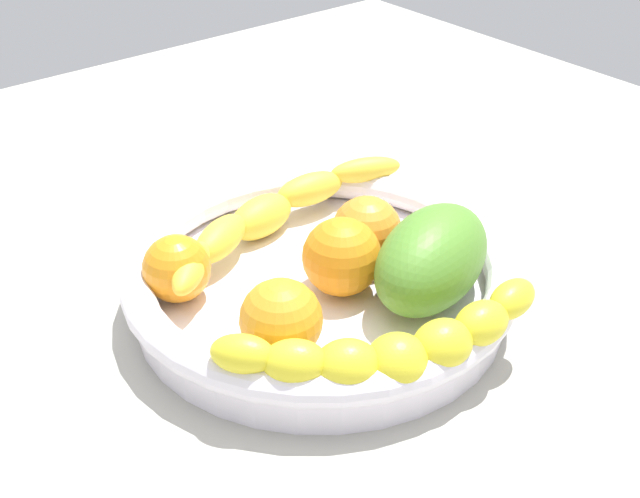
# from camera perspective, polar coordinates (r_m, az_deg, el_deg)

# --- Properties ---
(kitchen_counter) EXTENTS (1.20, 1.20, 0.03)m
(kitchen_counter) POSITION_cam_1_polar(r_m,az_deg,el_deg) (0.68, 0.00, -4.82)
(kitchen_counter) COLOR #ACAA9E
(kitchen_counter) RESTS_ON ground
(fruit_bowl) EXTENTS (0.30, 0.30, 0.05)m
(fruit_bowl) POSITION_cam_1_polar(r_m,az_deg,el_deg) (0.66, 0.00, -2.05)
(fruit_bowl) COLOR white
(fruit_bowl) RESTS_ON kitchen_counter
(banana_draped_left) EXTENTS (0.22, 0.11, 0.04)m
(banana_draped_left) POSITION_cam_1_polar(r_m,az_deg,el_deg) (0.56, 4.83, -6.55)
(banana_draped_left) COLOR yellow
(banana_draped_left) RESTS_ON fruit_bowl
(banana_draped_right) EXTENTS (0.27, 0.10, 0.04)m
(banana_draped_right) POSITION_cam_1_polar(r_m,az_deg,el_deg) (0.71, -3.32, 2.32)
(banana_draped_right) COLOR yellow
(banana_draped_right) RESTS_ON fruit_bowl
(orange_front) EXTENTS (0.05, 0.05, 0.05)m
(orange_front) POSITION_cam_1_polar(r_m,az_deg,el_deg) (0.64, -9.50, -1.29)
(orange_front) COLOR orange
(orange_front) RESTS_ON fruit_bowl
(orange_mid_left) EXTENTS (0.06, 0.06, 0.06)m
(orange_mid_left) POSITION_cam_1_polar(r_m,az_deg,el_deg) (0.67, 2.95, 1.30)
(orange_mid_left) COLOR orange
(orange_mid_left) RESTS_ON fruit_bowl
(orange_mid_right) EXTENTS (0.06, 0.06, 0.06)m
(orange_mid_right) POSITION_cam_1_polar(r_m,az_deg,el_deg) (0.64, 1.46, -0.52)
(orange_mid_right) COLOR orange
(orange_mid_right) RESTS_ON fruit_bowl
(orange_rear) EXTENTS (0.06, 0.06, 0.06)m
(orange_rear) POSITION_cam_1_polar(r_m,az_deg,el_deg) (0.58, -2.61, -4.70)
(orange_rear) COLOR orange
(orange_rear) RESTS_ON fruit_bowl
(mango_green) EXTENTS (0.14, 0.10, 0.07)m
(mango_green) POSITION_cam_1_polar(r_m,az_deg,el_deg) (0.63, 7.44, -0.65)
(mango_green) COLOR #538C2E
(mango_green) RESTS_ON fruit_bowl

